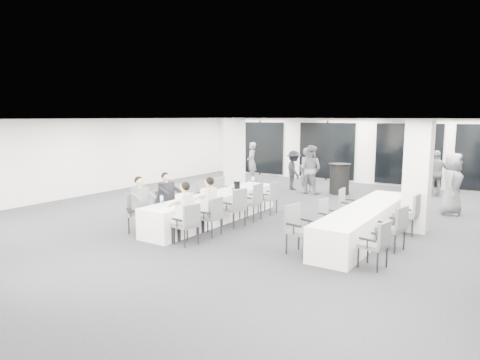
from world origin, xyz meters
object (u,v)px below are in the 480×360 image
object	(u,v)px
chair_main_left_near	(138,211)
standing_guest_g	(252,159)
chair_main_left_second	(164,206)
chair_main_right_fourth	(253,200)
standing_guest_d	(437,170)
ice_bucket_near	(189,197)
cocktail_table	(339,179)
standing_guest_c	(294,168)
standing_guest_e	(453,180)
chair_side_left_mid	(327,215)
standing_guest_b	(310,166)
standing_guest_a	(308,167)
chair_main_right_mid	(236,205)
chair_main_right_near	(188,222)
banquet_table_main	(215,208)
banquet_table_side	(365,222)
chair_side_left_near	(298,226)
standing_guest_f	(418,171)
chair_main_left_far	(223,190)
chair_main_right_far	(270,196)
chair_main_left_fourth	(206,194)
chair_side_right_mid	(395,225)
chair_main_right_second	(212,214)
chair_side_right_near	(377,242)
chair_side_left_far	(347,204)
chair_main_left_mid	(182,200)
chair_side_right_far	(411,211)
ice_bucket_far	(237,185)

from	to	relation	value
chair_main_left_near	standing_guest_g	bearing A→B (deg)	-152.26
chair_main_left_second	chair_main_right_fourth	size ratio (longest dim) A/B	0.90
standing_guest_d	ice_bucket_near	world-z (taller)	standing_guest_d
cocktail_table	chair_main_right_fourth	world-z (taller)	cocktail_table
standing_guest_c	standing_guest_e	distance (m)	5.99
chair_side_left_mid	standing_guest_b	xyz separation A→B (m)	(-2.73, 5.12, 0.52)
cocktail_table	standing_guest_a	distance (m)	1.27
standing_guest_d	standing_guest_e	distance (m)	3.02
chair_main_right_mid	standing_guest_a	bearing A→B (deg)	15.67
chair_main_left_second	chair_main_right_near	size ratio (longest dim) A/B	0.99
banquet_table_main	cocktail_table	bearing A→B (deg)	77.01
banquet_table_side	chair_side_left_mid	world-z (taller)	chair_side_left_mid
chair_side_left_near	standing_guest_f	distance (m)	9.05
chair_main_left_far	chair_main_right_near	size ratio (longest dim) A/B	1.03
chair_main_right_mid	standing_guest_b	size ratio (longest dim) A/B	0.49
chair_main_right_far	chair_side_left_near	distance (m)	3.72
chair_main_left_fourth	chair_side_right_mid	size ratio (longest dim) A/B	1.00
chair_main_right_far	chair_main_right_second	bearing A→B (deg)	178.90
banquet_table_main	cocktail_table	world-z (taller)	cocktail_table
chair_main_right_near	chair_side_right_mid	world-z (taller)	chair_side_right_mid
chair_main_left_near	chair_main_left_fourth	bearing A→B (deg)	-166.54
chair_main_right_fourth	standing_guest_a	world-z (taller)	standing_guest_a
banquet_table_main	chair_main_left_fourth	size ratio (longest dim) A/B	5.09
banquet_table_side	chair_main_left_second	xyz separation A→B (m)	(-4.81, -1.78, 0.16)
chair_side_right_near	standing_guest_e	bearing A→B (deg)	4.59
chair_main_right_near	banquet_table_side	bearing A→B (deg)	-38.07
chair_main_right_near	standing_guest_e	xyz separation A→B (m)	(4.52, 6.61, 0.49)
standing_guest_g	standing_guest_f	bearing A→B (deg)	59.95
chair_side_left_far	standing_guest_c	bearing A→B (deg)	-143.64
standing_guest_f	standing_guest_g	distance (m)	6.97
chair_main_left_mid	cocktail_table	bearing A→B (deg)	154.98
chair_main_right_near	standing_guest_e	world-z (taller)	standing_guest_e
chair_side_right_far	ice_bucket_far	size ratio (longest dim) A/B	4.54
banquet_table_side	standing_guest_a	bearing A→B (deg)	126.92
chair_main_left_mid	chair_side_right_mid	xyz separation A→B (m)	(5.65, 0.42, -0.01)
banquet_table_main	chair_main_right_mid	size ratio (longest dim) A/B	4.93
chair_main_right_fourth	standing_guest_a	bearing A→B (deg)	3.65
standing_guest_d	chair_main_left_mid	bearing A→B (deg)	27.02
standing_guest_f	chair_side_right_near	bearing A→B (deg)	106.41
banquet_table_side	ice_bucket_far	xyz separation A→B (m)	(-4.01, 0.49, 0.49)
banquet_table_main	standing_guest_b	world-z (taller)	standing_guest_b
standing_guest_b	ice_bucket_far	xyz separation A→B (m)	(-0.45, -4.29, -0.17)
chair_main_right_far	chair_side_right_near	xyz separation A→B (m)	(3.98, -2.95, -0.02)
chair_main_right_far	ice_bucket_far	world-z (taller)	ice_bucket_far
chair_main_left_near	chair_main_right_near	distance (m)	1.67
chair_side_left_far	standing_guest_a	xyz separation A→B (m)	(-2.96, 3.99, 0.42)
chair_main_left_far	standing_guest_e	distance (m)	6.86
chair_side_left_near	chair_side_right_far	size ratio (longest dim) A/B	1.02
standing_guest_e	standing_guest_g	size ratio (longest dim) A/B	1.06
cocktail_table	chair_main_right_mid	bearing A→B (deg)	-94.97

